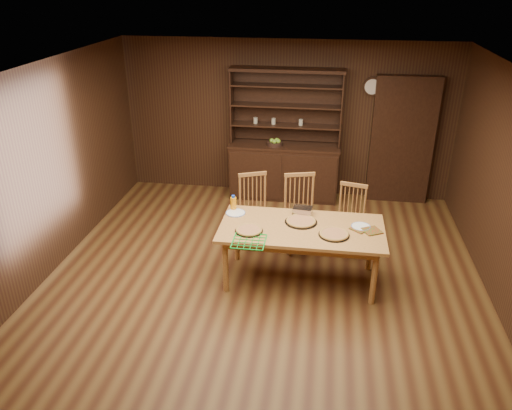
% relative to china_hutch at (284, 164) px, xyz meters
% --- Properties ---
extents(floor, '(6.00, 6.00, 0.00)m').
position_rel_china_hutch_xyz_m(floor, '(0.00, -2.75, -0.60)').
color(floor, brown).
rests_on(floor, ground).
extents(room_shell, '(6.00, 6.00, 6.00)m').
position_rel_china_hutch_xyz_m(room_shell, '(0.00, -2.75, 0.98)').
color(room_shell, beige).
rests_on(room_shell, floor).
extents(china_hutch, '(1.84, 0.52, 2.17)m').
position_rel_china_hutch_xyz_m(china_hutch, '(0.00, 0.00, 0.00)').
color(china_hutch, black).
rests_on(china_hutch, floor).
extents(doorway, '(1.00, 0.18, 2.10)m').
position_rel_china_hutch_xyz_m(doorway, '(1.90, 0.15, 0.45)').
color(doorway, black).
rests_on(doorway, floor).
extents(wall_clock, '(0.30, 0.05, 0.30)m').
position_rel_china_hutch_xyz_m(wall_clock, '(1.35, 0.20, 1.30)').
color(wall_clock, black).
rests_on(wall_clock, room_shell).
extents(dining_table, '(1.99, 0.99, 0.75)m').
position_rel_china_hutch_xyz_m(dining_table, '(0.46, -2.55, 0.08)').
color(dining_table, '#CC8947').
rests_on(dining_table, floor).
extents(chair_left, '(0.54, 0.53, 1.03)m').
position_rel_china_hutch_xyz_m(chair_left, '(-0.26, -1.65, -0.05)').
color(chair_left, '#B47E3D').
rests_on(chair_left, floor).
extents(chair_center, '(0.54, 0.53, 1.08)m').
position_rel_china_hutch_xyz_m(chair_center, '(0.38, -1.71, -0.02)').
color(chair_center, '#B47E3D').
rests_on(chair_center, floor).
extents(chair_right, '(0.47, 0.46, 0.97)m').
position_rel_china_hutch_xyz_m(chair_right, '(1.07, -1.67, -0.09)').
color(chair_right, '#B47E3D').
rests_on(chair_right, floor).
extents(pizza_left, '(0.34, 0.34, 0.04)m').
position_rel_china_hutch_xyz_m(pizza_left, '(-0.16, -2.75, 0.17)').
color(pizza_left, black).
rests_on(pizza_left, dining_table).
extents(pizza_right, '(0.37, 0.37, 0.04)m').
position_rel_china_hutch_xyz_m(pizza_right, '(0.84, -2.70, 0.17)').
color(pizza_right, black).
rests_on(pizza_right, dining_table).
extents(pizza_center, '(0.40, 0.40, 0.04)m').
position_rel_china_hutch_xyz_m(pizza_center, '(0.44, -2.42, 0.17)').
color(pizza_center, black).
rests_on(pizza_center, dining_table).
extents(cooling_rack, '(0.42, 0.42, 0.02)m').
position_rel_china_hutch_xyz_m(cooling_rack, '(-0.12, -3.00, 0.16)').
color(cooling_rack, '#0CA029').
rests_on(cooling_rack, dining_table).
extents(plate_left, '(0.25, 0.25, 0.02)m').
position_rel_china_hutch_xyz_m(plate_left, '(-0.41, -2.30, 0.16)').
color(plate_left, white).
rests_on(plate_left, dining_table).
extents(plate_right, '(0.24, 0.24, 0.02)m').
position_rel_china_hutch_xyz_m(plate_right, '(1.17, -2.44, 0.16)').
color(plate_right, white).
rests_on(plate_right, dining_table).
extents(foil_dish, '(0.25, 0.19, 0.09)m').
position_rel_china_hutch_xyz_m(foil_dish, '(0.44, -2.19, 0.20)').
color(foil_dish, silver).
rests_on(foil_dish, dining_table).
extents(juice_bottle, '(0.08, 0.08, 0.20)m').
position_rel_china_hutch_xyz_m(juice_bottle, '(-0.45, -2.19, 0.25)').
color(juice_bottle, orange).
rests_on(juice_bottle, dining_table).
extents(pot_holder_a, '(0.27, 0.27, 0.02)m').
position_rel_china_hutch_xyz_m(pot_holder_a, '(1.29, -2.53, 0.16)').
color(pot_holder_a, '#A51712').
rests_on(pot_holder_a, dining_table).
extents(pot_holder_b, '(0.26, 0.26, 0.01)m').
position_rel_china_hutch_xyz_m(pot_holder_b, '(1.15, -2.50, 0.16)').
color(pot_holder_b, '#A51712').
rests_on(pot_holder_b, dining_table).
extents(fruit_bowl, '(0.26, 0.26, 0.12)m').
position_rel_china_hutch_xyz_m(fruit_bowl, '(-0.16, -0.07, 0.39)').
color(fruit_bowl, black).
rests_on(fruit_bowl, china_hutch).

